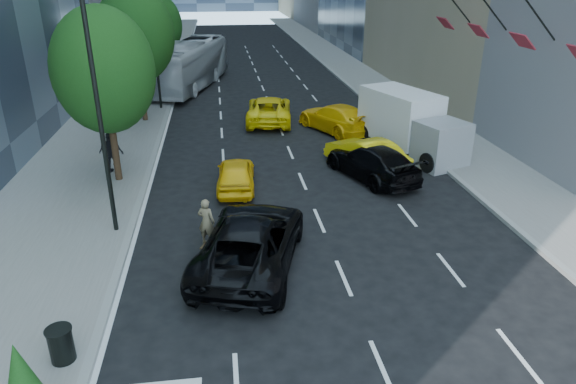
{
  "coord_description": "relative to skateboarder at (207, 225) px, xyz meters",
  "views": [
    {
      "loc": [
        -2.54,
        -13.22,
        8.82
      ],
      "look_at": [
        -0.31,
        3.22,
        1.6
      ],
      "focal_mm": 32.0,
      "sensor_mm": 36.0,
      "label": 1
    }
  ],
  "objects": [
    {
      "name": "ground",
      "position": [
        3.2,
        -2.58,
        -0.83
      ],
      "size": [
        160.0,
        160.0,
        0.0
      ],
      "primitive_type": "plane",
      "color": "black",
      "rests_on": "ground"
    },
    {
      "name": "sidewalk_left",
      "position": [
        -5.8,
        27.42,
        -0.76
      ],
      "size": [
        6.0,
        120.0,
        0.15
      ],
      "primitive_type": "cube",
      "color": "slate",
      "rests_on": "ground"
    },
    {
      "name": "sidewalk_right",
      "position": [
        13.2,
        27.42,
        -0.76
      ],
      "size": [
        4.0,
        120.0,
        0.15
      ],
      "primitive_type": "cube",
      "color": "slate",
      "rests_on": "ground"
    },
    {
      "name": "lamp_near",
      "position": [
        -3.12,
        1.42,
        4.98
      ],
      "size": [
        2.13,
        0.22,
        10.0
      ],
      "color": "black",
      "rests_on": "sidewalk_left"
    },
    {
      "name": "lamp_far",
      "position": [
        -3.12,
        19.42,
        4.98
      ],
      "size": [
        2.13,
        0.22,
        10.0
      ],
      "color": "black",
      "rests_on": "sidewalk_left"
    },
    {
      "name": "tree_near",
      "position": [
        -4.0,
        6.42,
        4.14
      ],
      "size": [
        4.2,
        4.2,
        7.46
      ],
      "color": "black",
      "rests_on": "sidewalk_left"
    },
    {
      "name": "tree_mid",
      "position": [
        -4.0,
        16.42,
        4.48
      ],
      "size": [
        4.5,
        4.5,
        7.99
      ],
      "color": "black",
      "rests_on": "sidewalk_left"
    },
    {
      "name": "tree_far",
      "position": [
        -4.0,
        29.42,
        3.79
      ],
      "size": [
        3.9,
        3.9,
        6.92
      ],
      "color": "black",
      "rests_on": "sidewalk_left"
    },
    {
      "name": "traffic_signal",
      "position": [
        -3.2,
        37.42,
        3.4
      ],
      "size": [
        2.48,
        0.53,
        5.2
      ],
      "color": "black",
      "rests_on": "sidewalk_left"
    },
    {
      "name": "facade_flags",
      "position": [
        13.84,
        7.42,
        5.35
      ],
      "size": [
        1.85,
        13.3,
        2.05
      ],
      "color": "black",
      "rests_on": "ground"
    },
    {
      "name": "skateboarder",
      "position": [
        0.0,
        0.0,
        0.0
      ],
      "size": [
        0.72,
        0.61,
        1.66
      ],
      "primitive_type": "imported",
      "rotation": [
        0.0,
        0.0,
        2.72
      ],
      "color": "#726347",
      "rests_on": "ground"
    },
    {
      "name": "black_sedan_lincoln",
      "position": [
        1.41,
        -1.4,
        0.03
      ],
      "size": [
        4.44,
        6.73,
        1.72
      ],
      "primitive_type": "imported",
      "rotation": [
        0.0,
        0.0,
        2.86
      ],
      "color": "black",
      "rests_on": "ground"
    },
    {
      "name": "black_sedan_mercedes",
      "position": [
        7.4,
        5.42,
        -0.06
      ],
      "size": [
        3.88,
        5.74,
        1.54
      ],
      "primitive_type": "imported",
      "rotation": [
        0.0,
        0.0,
        3.5
      ],
      "color": "black",
      "rests_on": "ground"
    },
    {
      "name": "taxi_a",
      "position": [
        1.2,
        5.01,
        -0.16
      ],
      "size": [
        1.85,
        4.06,
        1.35
      ],
      "primitive_type": "imported",
      "rotation": [
        0.0,
        0.0,
        3.08
      ],
      "color": "yellow",
      "rests_on": "ground"
    },
    {
      "name": "taxi_b",
      "position": [
        7.4,
        6.42,
        -0.06
      ],
      "size": [
        3.37,
        4.94,
        1.54
      ],
      "primitive_type": "imported",
      "rotation": [
        0.0,
        0.0,
        3.55
      ],
      "color": "yellow",
      "rests_on": "ground"
    },
    {
      "name": "taxi_c",
      "position": [
        3.7,
        15.42,
        -0.04
      ],
      "size": [
        3.33,
        6.01,
        1.59
      ],
      "primitive_type": "imported",
      "rotation": [
        0.0,
        0.0,
        3.02
      ],
      "color": "yellow",
      "rests_on": "ground"
    },
    {
      "name": "taxi_d",
      "position": [
        7.4,
        12.92,
        -0.03
      ],
      "size": [
        4.36,
        5.96,
        1.6
      ],
      "primitive_type": "imported",
      "rotation": [
        0.0,
        0.0,
        3.57
      ],
      "color": "yellow",
      "rests_on": "ground"
    },
    {
      "name": "city_bus",
      "position": [
        -1.6,
        26.47,
        1.0
      ],
      "size": [
        6.41,
        13.49,
        3.66
      ],
      "primitive_type": "imported",
      "rotation": [
        0.0,
        0.0,
        -0.27
      ],
      "color": "silver",
      "rests_on": "ground"
    },
    {
      "name": "box_truck",
      "position": [
        10.31,
        8.7,
        0.72
      ],
      "size": [
        4.25,
        6.79,
        3.06
      ],
      "rotation": [
        0.0,
        0.0,
        0.33
      ],
      "color": "white",
      "rests_on": "ground"
    },
    {
      "name": "pedestrian_b",
      "position": [
        -4.37,
        7.32,
        0.28
      ],
      "size": [
        1.2,
        0.72,
        1.92
      ],
      "primitive_type": "imported",
      "rotation": [
        0.0,
        0.0,
        2.9
      ],
      "color": "black",
      "rests_on": "sidewalk_left"
    },
    {
      "name": "trash_can",
      "position": [
        -3.4,
        -5.4,
        -0.25
      ],
      "size": [
        0.57,
        0.57,
        0.86
      ],
      "primitive_type": "cylinder",
      "color": "black",
      "rests_on": "sidewalk_left"
    }
  ]
}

